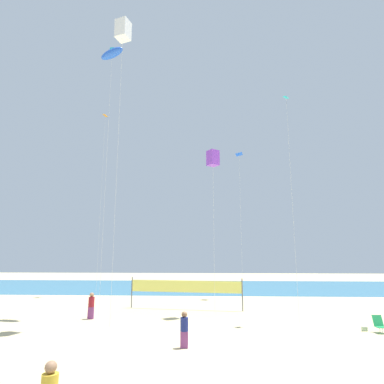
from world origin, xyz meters
name	(u,v)px	position (x,y,z in m)	size (l,w,h in m)	color
ground_plane	(198,344)	(0.00, 0.00, 0.00)	(120.00, 120.00, 0.00)	#D1BC89
ocean_band	(205,287)	(0.00, 28.19, 0.00)	(120.00, 20.00, 0.01)	teal
beachgoer_maroon_shirt	(91,305)	(-7.31, 5.70, 0.90)	(0.39, 0.39, 1.69)	#7A3872
beachgoer_navy_shirt	(184,328)	(-0.60, -0.78, 0.85)	(0.37, 0.37, 1.60)	#7A3872
folding_beach_chair	(379,324)	(9.89, 2.74, 0.47)	(0.52, 0.65, 0.89)	#1E8C4C
volleyball_net	(185,288)	(-1.31, 9.86, 1.64)	(8.87, 1.32, 2.40)	#4C4C51
beach_handbag	(365,329)	(9.23, 3.08, 0.11)	(0.28, 0.14, 0.22)	#99B28C
kite_blue_diamond	(239,155)	(3.87, 16.87, 14.61)	(0.97, 0.97, 14.96)	silver
kite_white_box	(123,30)	(-5.33, 3.46, 19.77)	(1.10, 1.10, 20.49)	silver
kite_violet_box	(213,158)	(0.95, 7.21, 11.40)	(1.03, 1.03, 12.00)	silver
kite_cyan_diamond	(287,112)	(6.22, 5.21, 14.11)	(0.46, 0.45, 15.41)	silver
kite_orange_diamond	(105,120)	(-11.26, 18.22, 19.55)	(0.69, 0.68, 20.32)	silver
kite_blue_inflatable	(112,54)	(-7.19, 6.95, 20.33)	(2.20, 1.12, 20.98)	silver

